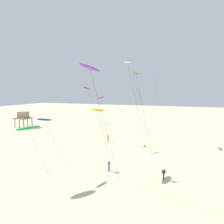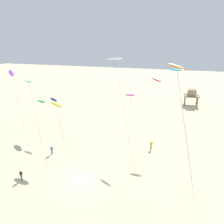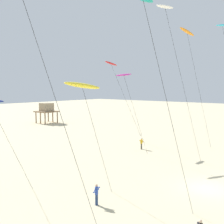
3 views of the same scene
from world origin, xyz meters
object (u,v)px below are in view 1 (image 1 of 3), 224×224
kite_flyer_furthest (109,166)px  kite_navy (45,120)px  kite_orange (133,72)px  kite_purple (90,69)px  kite_teal (137,77)px  kite_green (28,128)px  kite_magenta (101,98)px  kite_red (87,89)px  kite_flyer_middle (108,138)px  kite_white (128,63)px  kite_cyan (153,71)px  stilt_house (23,116)px  kite_flyer_nearest (164,174)px  kite_yellow (98,110)px

kite_flyer_furthest → kite_navy: bearing=115.1°
kite_flyer_furthest → kite_orange: bearing=5.9°
kite_purple → kite_teal: 7.67m
kite_orange → kite_green: (-28.69, 6.47, -9.44)m
kite_teal → kite_magenta: bearing=40.8°
kite_red → kite_flyer_middle: 13.13m
kite_red → kite_white: bearing=-114.3°
kite_red → kite_green: bearing=-170.3°
kite_red → kite_cyan: bearing=-76.5°
kite_red → stilt_house: bearing=72.4°
kite_cyan → kite_flyer_furthest: bearing=173.0°
kite_red → kite_navy: kite_red is taller
kite_white → kite_green: (-19.48, 7.89, -10.42)m
kite_teal → kite_navy: bearing=107.7°
kite_flyer_middle → kite_flyer_furthest: size_ratio=1.00×
stilt_house → kite_cyan: bearing=-97.0°
kite_white → kite_purple: bearing=-177.1°
kite_cyan → kite_flyer_middle: size_ratio=10.41×
kite_cyan → kite_orange: 4.82m
kite_purple → kite_orange: bearing=4.9°
kite_green → kite_magenta: bearing=-3.9°
kite_flyer_nearest → kite_flyer_middle: bearing=40.8°
kite_cyan → kite_flyer_nearest: 27.50m
kite_orange → kite_purple: (-27.77, -2.36, -1.82)m
kite_red → kite_magenta: bearing=-127.0°
kite_navy → stilt_house: size_ratio=1.65×
kite_navy → stilt_house: 45.59m
kite_navy → kite_white: bearing=-25.7°
kite_flyer_middle → kite_yellow: bearing=-163.0°
kite_magenta → kite_flyer_furthest: 18.08m
kite_red → kite_green: 25.88m
stilt_house → kite_yellow: bearing=-123.3°
kite_white → kite_yellow: bearing=173.5°
kite_purple → kite_white: bearing=2.9°
kite_teal → kite_flyer_middle: size_ratio=8.94×
kite_green → kite_navy: 3.38m
kite_teal → kite_flyer_furthest: size_ratio=8.94×
kite_yellow → kite_purple: size_ratio=0.62×
kite_purple → stilt_house: kite_purple is taller
kite_white → stilt_house: kite_white is taller
kite_cyan → kite_yellow: 22.54m
kite_green → kite_flyer_furthest: size_ratio=4.66×
kite_purple → kite_flyer_furthest: (6.41, 0.15, -14.12)m
kite_magenta → kite_flyer_nearest: 22.90m
kite_green → kite_flyer_furthest: kite_green is taller
kite_red → kite_cyan: kite_cyan is taller
kite_red → kite_purple: (-24.04, -13.09, 2.25)m
kite_purple → kite_flyer_middle: 29.06m
kite_white → kite_orange: kite_white is taller
kite_yellow → kite_orange: 22.03m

